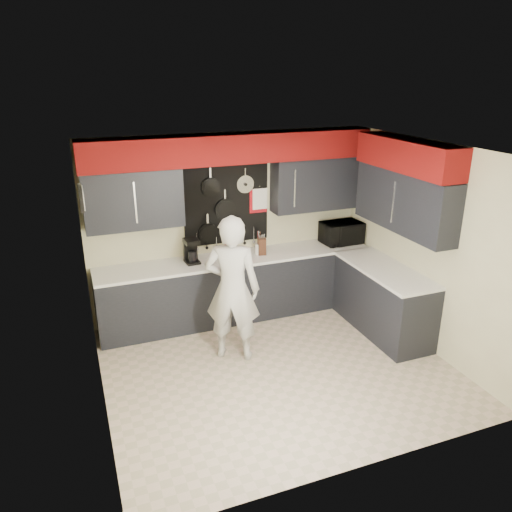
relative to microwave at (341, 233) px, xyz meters
name	(u,v)px	position (x,y,z in m)	size (l,w,h in m)	color
ground	(277,367)	(-1.66, -1.45, -1.08)	(4.00, 4.00, 0.00)	#C0A995
back_wall_assembly	(233,177)	(-1.65, 0.15, 0.93)	(4.00, 0.36, 2.60)	beige
right_wall_assembly	(408,192)	(0.20, -1.19, 0.86)	(0.36, 3.50, 2.60)	beige
left_wall_assembly	(92,291)	(-3.65, -1.44, 0.25)	(0.05, 3.50, 2.60)	beige
base_cabinets	(278,291)	(-1.16, -0.32, -0.62)	(3.95, 2.20, 0.92)	black
microwave	(341,233)	(0.00, 0.00, 0.00)	(0.58, 0.40, 0.32)	black
knife_block	(262,246)	(-1.30, -0.03, -0.04)	(0.11, 0.11, 0.24)	#391F12
utensil_crock	(259,249)	(-1.33, 0.00, -0.09)	(0.12, 0.12, 0.15)	silver
coffee_maker	(191,250)	(-2.30, 0.03, 0.01)	(0.19, 0.23, 0.33)	black
person	(232,289)	(-2.06, -1.00, -0.17)	(0.67, 0.44, 1.83)	beige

